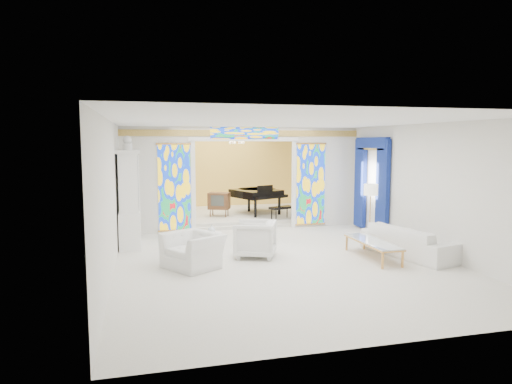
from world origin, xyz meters
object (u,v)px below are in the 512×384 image
object	(u,v)px
coffee_table	(373,242)
grand_piano	(258,193)
china_cabinet	(130,199)
sofa	(410,241)
tv_console	(219,201)
armchair_right	(255,239)
armchair_left	(193,250)

from	to	relation	value
coffee_table	grand_piano	distance (m)	5.94
china_cabinet	sofa	distance (m)	6.74
grand_piano	tv_console	xyz separation A→B (m)	(-1.37, -0.35, -0.17)
armchair_right	tv_console	bearing A→B (deg)	-158.11
china_cabinet	grand_piano	size ratio (longest dim) A/B	0.98
armchair_right	sofa	distance (m)	3.51
coffee_table	grand_piano	bearing A→B (deg)	101.31
tv_console	coffee_table	bearing A→B (deg)	-41.59
armchair_right	sofa	bearing A→B (deg)	98.86
coffee_table	china_cabinet	bearing A→B (deg)	153.46
armchair_right	grand_piano	world-z (taller)	grand_piano
china_cabinet	sofa	size ratio (longest dim) A/B	1.18
grand_piano	tv_console	bearing A→B (deg)	172.03
armchair_left	armchair_right	size ratio (longest dim) A/B	1.22
coffee_table	armchair_left	bearing A→B (deg)	176.55
coffee_table	armchair_right	bearing A→B (deg)	162.67
sofa	coffee_table	size ratio (longest dim) A/B	1.30
china_cabinet	sofa	world-z (taller)	china_cabinet
coffee_table	tv_console	size ratio (longest dim) A/B	2.28
armchair_left	armchair_right	distance (m)	1.55
armchair_right	sofa	size ratio (longest dim) A/B	0.39
armchair_right	armchair_left	bearing A→B (deg)	-48.08
armchair_left	sofa	distance (m)	4.88
armchair_left	tv_console	distance (m)	5.41
grand_piano	tv_console	world-z (taller)	grand_piano
china_cabinet	coffee_table	size ratio (longest dim) A/B	1.53
coffee_table	tv_console	bearing A→B (deg)	114.92
china_cabinet	armchair_left	world-z (taller)	china_cabinet
armchair_right	sofa	xyz separation A→B (m)	(3.43, -0.77, -0.07)
tv_console	grand_piano	bearing A→B (deg)	37.99
grand_piano	tv_console	size ratio (longest dim) A/B	3.54
armchair_right	coffee_table	size ratio (longest dim) A/B	0.50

